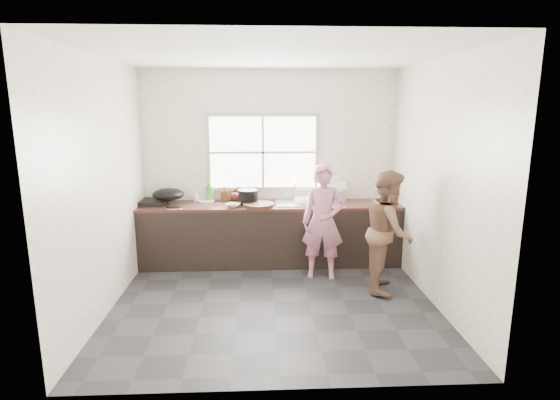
{
  "coord_description": "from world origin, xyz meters",
  "views": [
    {
      "loc": [
        -0.15,
        -4.64,
        2.17
      ],
      "look_at": [
        0.1,
        0.65,
        1.05
      ],
      "focal_mm": 28.0,
      "sensor_mm": 36.0,
      "label": 1
    }
  ],
  "objects_px": {
    "pot_lid_right": "(206,201)",
    "bottle_brown_tall": "(224,194)",
    "bottle_brown_short": "(235,195)",
    "pot_lid_left": "(175,207)",
    "bowl_held": "(318,204)",
    "woman": "(323,225)",
    "person_side": "(389,231)",
    "dish_rack": "(331,191)",
    "burner": "(152,202)",
    "bowl_mince": "(233,205)",
    "cutting_board": "(258,205)",
    "black_pot": "(248,197)",
    "glass_jar": "(196,198)",
    "wok": "(168,194)",
    "bottle_green": "(210,191)",
    "plate_food": "(206,201)",
    "bowl_crabs": "(305,202)"
  },
  "relations": [
    {
      "from": "black_pot",
      "to": "glass_jar",
      "type": "xyz_separation_m",
      "value": [
        -0.75,
        0.21,
        -0.05
      ]
    },
    {
      "from": "bottle_green",
      "to": "woman",
      "type": "bearing_deg",
      "value": -27.24
    },
    {
      "from": "cutting_board",
      "to": "pot_lid_left",
      "type": "height_order",
      "value": "cutting_board"
    },
    {
      "from": "plate_food",
      "to": "wok",
      "type": "height_order",
      "value": "wok"
    },
    {
      "from": "person_side",
      "to": "glass_jar",
      "type": "relative_size",
      "value": 13.68
    },
    {
      "from": "bowl_crabs",
      "to": "dish_rack",
      "type": "bearing_deg",
      "value": 32.09
    },
    {
      "from": "glass_jar",
      "to": "woman",
      "type": "bearing_deg",
      "value": -24.43
    },
    {
      "from": "woman",
      "to": "black_pot",
      "type": "height_order",
      "value": "woman"
    },
    {
      "from": "cutting_board",
      "to": "bowl_crabs",
      "type": "height_order",
      "value": "bowl_crabs"
    },
    {
      "from": "burner",
      "to": "wok",
      "type": "distance_m",
      "value": 0.26
    },
    {
      "from": "wok",
      "to": "dish_rack",
      "type": "bearing_deg",
      "value": 4.79
    },
    {
      "from": "black_pot",
      "to": "glass_jar",
      "type": "bearing_deg",
      "value": 164.53
    },
    {
      "from": "wok",
      "to": "pot_lid_left",
      "type": "height_order",
      "value": "wok"
    },
    {
      "from": "bowl_mince",
      "to": "dish_rack",
      "type": "xyz_separation_m",
      "value": [
        1.39,
        0.4,
        0.11
      ]
    },
    {
      "from": "bowl_held",
      "to": "pot_lid_right",
      "type": "xyz_separation_m",
      "value": [
        -1.57,
        0.39,
        -0.02
      ]
    },
    {
      "from": "woman",
      "to": "person_side",
      "type": "relative_size",
      "value": 0.95
    },
    {
      "from": "bowl_mince",
      "to": "burner",
      "type": "distance_m",
      "value": 1.17
    },
    {
      "from": "wok",
      "to": "dish_rack",
      "type": "height_order",
      "value": "dish_rack"
    },
    {
      "from": "dish_rack",
      "to": "pot_lid_left",
      "type": "relative_size",
      "value": 1.6
    },
    {
      "from": "woman",
      "to": "bottle_green",
      "type": "bearing_deg",
      "value": 161.31
    },
    {
      "from": "cutting_board",
      "to": "pot_lid_right",
      "type": "xyz_separation_m",
      "value": [
        -0.75,
        0.37,
        -0.01
      ]
    },
    {
      "from": "bowl_mince",
      "to": "pot_lid_right",
      "type": "height_order",
      "value": "bowl_mince"
    },
    {
      "from": "bottle_green",
      "to": "wok",
      "type": "relative_size",
      "value": 0.7
    },
    {
      "from": "bowl_mince",
      "to": "bottle_brown_tall",
      "type": "distance_m",
      "value": 0.43
    },
    {
      "from": "person_side",
      "to": "bowl_held",
      "type": "xyz_separation_m",
      "value": [
        -0.74,
        0.83,
        0.16
      ]
    },
    {
      "from": "pot_lid_right",
      "to": "burner",
      "type": "bearing_deg",
      "value": -168.27
    },
    {
      "from": "bowl_mince",
      "to": "black_pot",
      "type": "height_order",
      "value": "black_pot"
    },
    {
      "from": "burner",
      "to": "bottle_brown_short",
      "type": "bearing_deg",
      "value": 7.5
    },
    {
      "from": "bottle_brown_short",
      "to": "pot_lid_right",
      "type": "bearing_deg",
      "value": 180.0
    },
    {
      "from": "pot_lid_right",
      "to": "bottle_brown_tall",
      "type": "bearing_deg",
      "value": 0.0
    },
    {
      "from": "person_side",
      "to": "pot_lid_left",
      "type": "relative_size",
      "value": 6.55
    },
    {
      "from": "bowl_crabs",
      "to": "cutting_board",
      "type": "bearing_deg",
      "value": -169.88
    },
    {
      "from": "woman",
      "to": "bowl_held",
      "type": "relative_size",
      "value": 7.76
    },
    {
      "from": "burner",
      "to": "dish_rack",
      "type": "xyz_separation_m",
      "value": [
        2.53,
        0.15,
        0.11
      ]
    },
    {
      "from": "black_pot",
      "to": "burner",
      "type": "bearing_deg",
      "value": 177.48
    },
    {
      "from": "bottle_brown_short",
      "to": "wok",
      "type": "relative_size",
      "value": 0.39
    },
    {
      "from": "bottle_green",
      "to": "wok",
      "type": "bearing_deg",
      "value": -160.78
    },
    {
      "from": "person_side",
      "to": "black_pot",
      "type": "bearing_deg",
      "value": 75.13
    },
    {
      "from": "bottle_green",
      "to": "pot_lid_right",
      "type": "xyz_separation_m",
      "value": [
        -0.06,
        0.0,
        -0.15
      ]
    },
    {
      "from": "bottle_brown_short",
      "to": "cutting_board",
      "type": "bearing_deg",
      "value": -48.35
    },
    {
      "from": "bowl_mince",
      "to": "bowl_held",
      "type": "relative_size",
      "value": 1.06
    },
    {
      "from": "bowl_crabs",
      "to": "burner",
      "type": "bearing_deg",
      "value": 177.09
    },
    {
      "from": "person_side",
      "to": "bottle_green",
      "type": "xyz_separation_m",
      "value": [
        -2.25,
        1.21,
        0.28
      ]
    },
    {
      "from": "cutting_board",
      "to": "bottle_brown_tall",
      "type": "height_order",
      "value": "bottle_brown_tall"
    },
    {
      "from": "bottle_brown_short",
      "to": "pot_lid_left",
      "type": "relative_size",
      "value": 0.75
    },
    {
      "from": "bowl_held",
      "to": "bottle_green",
      "type": "height_order",
      "value": "bottle_green"
    },
    {
      "from": "bowl_mince",
      "to": "bottle_brown_tall",
      "type": "xyz_separation_m",
      "value": [
        -0.15,
        0.4,
        0.08
      ]
    },
    {
      "from": "cutting_board",
      "to": "bowl_crabs",
      "type": "relative_size",
      "value": 1.97
    },
    {
      "from": "woman",
      "to": "plate_food",
      "type": "distance_m",
      "value": 1.76
    },
    {
      "from": "woman",
      "to": "glass_jar",
      "type": "height_order",
      "value": "woman"
    }
  ]
}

